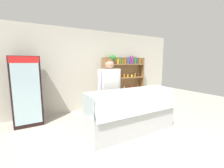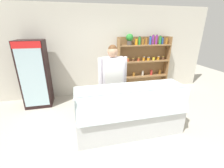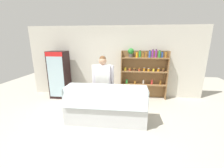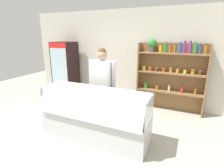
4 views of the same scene
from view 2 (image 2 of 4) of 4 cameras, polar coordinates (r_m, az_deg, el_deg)
The scene contains 6 objects.
ground_plane at distance 3.34m, azimuth 6.81°, elevation -17.92°, with size 12.00×12.00×0.00m, color #B7B2A3.
back_wall at distance 4.83m, azimuth -1.73°, elevation 12.17°, with size 6.80×0.10×2.70m, color beige.
drinks_fridge at distance 4.51m, azimuth -27.20°, elevation 3.27°, with size 0.68×0.59×1.79m.
shelving_unit at distance 5.04m, azimuth 11.45°, elevation 8.85°, with size 1.72×0.29×1.90m.
deli_display_case at distance 3.18m, azimuth 6.65°, elevation -12.99°, with size 2.14×0.71×1.01m.
shop_clerk at distance 3.42m, azimuth 0.30°, elevation 3.09°, with size 0.67×0.25×1.73m.
Camera 2 is at (-0.96, -2.42, 2.08)m, focal length 24.00 mm.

